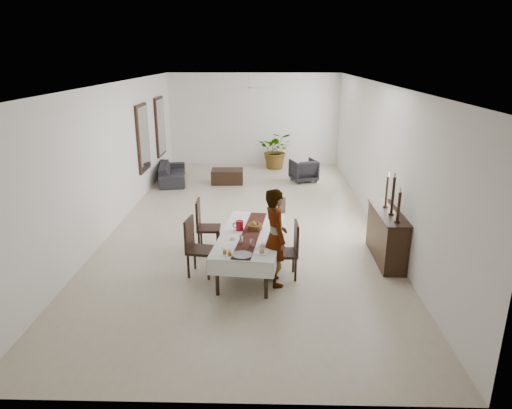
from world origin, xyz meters
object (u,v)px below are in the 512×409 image
object	(u,v)px
woman	(275,237)
sideboard_body	(387,236)
sofa	(172,173)
red_pitcher	(240,226)
dining_table_top	(251,235)

from	to	relation	value
woman	sideboard_body	world-z (taller)	woman
sideboard_body	sofa	bearing A→B (deg)	133.33
red_pitcher	sideboard_body	world-z (taller)	sideboard_body
sideboard_body	sofa	world-z (taller)	sideboard_body
woman	sofa	size ratio (longest dim) A/B	0.88
dining_table_top	sofa	xyz separation A→B (m)	(-2.67, 6.05, -0.38)
red_pitcher	sofa	world-z (taller)	red_pitcher
sideboard_body	sofa	xyz separation A→B (m)	(-5.26, 5.58, -0.19)
dining_table_top	sideboard_body	xyz separation A→B (m)	(2.59, 0.48, -0.19)
red_pitcher	woman	xyz separation A→B (m)	(0.65, -0.72, 0.06)
sideboard_body	red_pitcher	bearing A→B (deg)	-173.59
dining_table_top	red_pitcher	distance (m)	0.30
dining_table_top	sofa	bearing A→B (deg)	120.10
sofa	dining_table_top	bearing A→B (deg)	-166.08
dining_table_top	sideboard_body	bearing A→B (deg)	16.75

